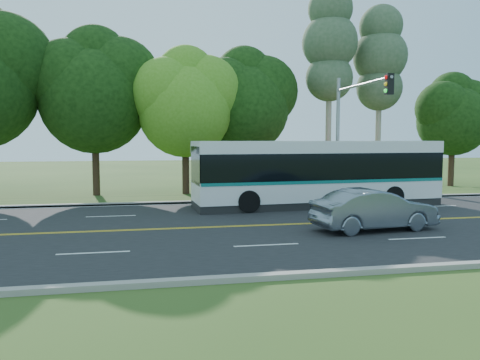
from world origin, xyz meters
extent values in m
plane|color=#284517|center=(0.00, 0.00, 0.00)|extent=(120.00, 120.00, 0.00)
cube|color=black|center=(0.00, 0.00, 0.01)|extent=(60.00, 14.00, 0.02)
cube|color=gray|center=(0.00, 7.15, 0.07)|extent=(60.00, 0.30, 0.15)
cube|color=gray|center=(0.00, -7.15, 0.07)|extent=(60.00, 0.30, 0.15)
cube|color=#284517|center=(0.00, 9.00, 0.05)|extent=(60.00, 4.00, 0.10)
cube|color=gold|center=(0.00, -0.08, 0.02)|extent=(57.00, 0.10, 0.00)
cube|color=gold|center=(0.00, 0.08, 0.02)|extent=(57.00, 0.10, 0.00)
cube|color=silver|center=(-6.00, -3.50, 0.02)|extent=(2.20, 0.12, 0.00)
cube|color=silver|center=(-0.50, -3.50, 0.02)|extent=(2.20, 0.12, 0.00)
cube|color=silver|center=(5.00, -3.50, 0.02)|extent=(2.20, 0.12, 0.00)
cube|color=silver|center=(-6.00, 3.50, 0.02)|extent=(2.20, 0.12, 0.00)
cube|color=silver|center=(-0.50, 3.50, 0.02)|extent=(2.20, 0.12, 0.00)
cube|color=silver|center=(5.00, 3.50, 0.02)|extent=(2.20, 0.12, 0.00)
cube|color=silver|center=(10.50, 3.50, 0.02)|extent=(2.20, 0.12, 0.00)
cube|color=silver|center=(0.00, 6.85, 0.02)|extent=(57.00, 0.12, 0.00)
cube|color=silver|center=(0.00, -6.85, 0.02)|extent=(57.00, 0.12, 0.00)
sphere|color=black|center=(-12.38, 11.30, 7.92)|extent=(5.76, 5.76, 5.76)
cylinder|color=#311D16|center=(-7.50, 12.00, 1.80)|extent=(0.44, 0.44, 3.60)
sphere|color=black|center=(-7.50, 12.00, 5.91)|extent=(6.60, 6.60, 6.60)
sphere|color=black|center=(-6.02, 12.30, 7.23)|extent=(5.28, 5.28, 5.28)
sphere|color=black|center=(-8.82, 11.80, 7.06)|extent=(4.95, 4.95, 4.95)
sphere|color=black|center=(-7.40, 12.40, 8.38)|extent=(4.29, 4.29, 4.29)
cylinder|color=#311D16|center=(-2.00, 11.00, 1.62)|extent=(0.44, 0.44, 3.24)
sphere|color=#49851B|center=(-2.00, 11.00, 5.27)|extent=(5.80, 5.80, 5.80)
sphere|color=#49851B|center=(-0.69, 11.30, 6.43)|extent=(4.64, 4.64, 4.64)
sphere|color=#49851B|center=(-3.16, 10.80, 6.29)|extent=(4.35, 4.35, 4.35)
sphere|color=#49851B|center=(-1.90, 11.40, 7.45)|extent=(3.77, 3.77, 3.77)
cylinder|color=#311D16|center=(2.00, 12.50, 1.71)|extent=(0.44, 0.44, 3.42)
sphere|color=black|center=(2.00, 12.50, 5.52)|extent=(6.00, 6.00, 6.00)
sphere|color=black|center=(3.35, 12.80, 6.72)|extent=(4.80, 4.80, 4.80)
sphere|color=black|center=(0.80, 12.30, 6.57)|extent=(4.50, 4.50, 4.50)
sphere|color=black|center=(2.10, 12.90, 7.77)|extent=(3.90, 3.90, 3.90)
cylinder|color=#9D967F|center=(8.00, 12.50, 4.90)|extent=(0.40, 0.40, 9.80)
sphere|color=#385133|center=(8.00, 12.50, 7.70)|extent=(3.23, 3.23, 3.23)
sphere|color=#385133|center=(8.00, 12.50, 10.08)|extent=(3.80, 3.80, 3.80)
sphere|color=#385133|center=(8.00, 12.50, 12.32)|extent=(3.04, 3.04, 3.04)
cylinder|color=#9D967F|center=(12.00, 13.00, 4.55)|extent=(0.40, 0.40, 9.10)
sphere|color=#385133|center=(12.00, 13.00, 7.15)|extent=(3.23, 3.23, 3.23)
sphere|color=#385133|center=(12.00, 13.00, 9.36)|extent=(3.80, 3.80, 3.80)
sphere|color=#385133|center=(12.00, 13.00, 11.44)|extent=(3.04, 3.04, 3.04)
cylinder|color=#311D16|center=(18.00, 13.00, 1.53)|extent=(0.44, 0.44, 3.06)
sphere|color=black|center=(18.00, 13.00, 4.88)|extent=(5.20, 5.20, 5.20)
sphere|color=black|center=(19.17, 13.30, 5.92)|extent=(4.16, 4.16, 4.16)
sphere|color=black|center=(16.96, 12.80, 5.79)|extent=(3.90, 3.90, 3.90)
sphere|color=black|center=(18.10, 13.40, 6.83)|extent=(3.38, 3.38, 3.38)
sphere|color=#A90E45|center=(3.00, 8.20, 0.75)|extent=(1.50, 1.50, 1.50)
sphere|color=#A90E45|center=(4.00, 8.20, 0.75)|extent=(1.50, 1.50, 1.50)
sphere|color=#A90E45|center=(5.00, 8.20, 0.75)|extent=(1.50, 1.50, 1.50)
sphere|color=#A90E45|center=(6.00, 8.20, 0.75)|extent=(1.50, 1.50, 1.50)
sphere|color=#A90E45|center=(7.00, 8.20, 0.75)|extent=(1.50, 1.50, 1.50)
sphere|color=#A90E45|center=(8.00, 8.20, 0.75)|extent=(1.50, 1.50, 1.50)
sphere|color=#A90E45|center=(9.00, 8.20, 0.75)|extent=(1.50, 1.50, 1.50)
sphere|color=#A90E45|center=(10.00, 8.20, 0.75)|extent=(1.50, 1.50, 1.50)
sphere|color=#A90E45|center=(11.00, 8.20, 0.75)|extent=(1.50, 1.50, 1.50)
cube|color=brown|center=(10.00, 7.40, 0.20)|extent=(3.50, 1.40, 0.40)
cylinder|color=gray|center=(6.50, 7.30, 3.50)|extent=(0.20, 0.20, 7.00)
cylinder|color=gray|center=(6.50, 4.30, 6.30)|extent=(0.14, 6.00, 0.14)
cube|color=black|center=(6.50, 1.50, 6.00)|extent=(0.32, 0.28, 0.95)
sphere|color=red|center=(6.33, 1.50, 6.30)|extent=(0.18, 0.18, 0.18)
sphere|color=yellow|center=(6.33, 1.50, 6.00)|extent=(0.18, 0.18, 0.18)
sphere|color=#19D833|center=(6.33, 1.50, 5.70)|extent=(0.18, 0.18, 0.18)
cube|color=white|center=(4.42, 4.79, 0.94)|extent=(13.13, 3.59, 1.07)
cube|color=black|center=(4.42, 4.79, 2.14)|extent=(13.07, 3.62, 1.34)
cube|color=white|center=(4.42, 4.79, 3.11)|extent=(13.13, 3.59, 0.60)
cube|color=#0B6964|center=(4.42, 4.79, 1.41)|extent=(13.07, 3.63, 0.15)
cube|color=black|center=(-2.03, 4.37, 2.24)|extent=(0.22, 2.54, 1.84)
cube|color=#19E54C|center=(-2.02, 4.37, 3.28)|extent=(0.16, 1.65, 0.24)
cube|color=black|center=(4.42, 4.79, 0.21)|extent=(13.12, 3.48, 0.38)
cylinder|color=black|center=(0.35, 3.23, 0.56)|extent=(1.10, 0.37, 1.08)
cylinder|color=black|center=(0.19, 5.81, 0.56)|extent=(1.10, 0.37, 1.08)
cylinder|color=black|center=(8.13, 3.73, 0.56)|extent=(1.10, 0.37, 1.08)
cylinder|color=black|center=(7.96, 6.31, 0.56)|extent=(1.10, 0.37, 1.08)
imported|color=slate|center=(4.20, -1.79, 0.81)|extent=(4.98, 2.25, 1.59)
camera|label=1|loc=(-4.29, -18.26, 3.52)|focal=35.00mm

